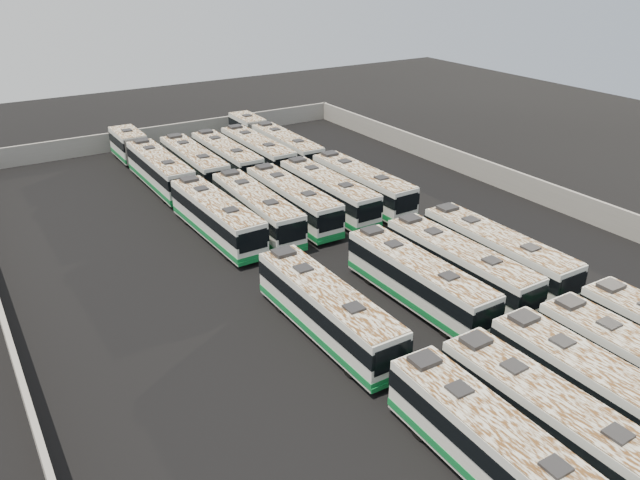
{
  "coord_description": "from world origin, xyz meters",
  "views": [
    {
      "loc": [
        -22.96,
        -35.21,
        21.21
      ],
      "look_at": [
        -0.81,
        0.31,
        1.6
      ],
      "focal_mm": 35.0,
      "sensor_mm": 36.0,
      "label": 1
    }
  ],
  "objects_px": {
    "bus_front_left": "(557,425)",
    "bus_midfront_far_left": "(327,309)",
    "bus_midback_center": "(292,201)",
    "bus_back_right": "(257,152)",
    "bus_midfront_far_right": "(497,253)",
    "bus_midback_right": "(328,192)",
    "bus_midback_left": "(256,209)",
    "bus_midfront_right": "(459,265)",
    "bus_front_far_left": "(499,452)",
    "bus_midfront_center": "(418,280)",
    "bus_back_left": "(194,164)",
    "bus_back_center": "(226,158)",
    "bus_midback_far_left": "(217,217)",
    "bus_back_far_left": "(149,161)",
    "bus_midback_far_right": "(362,185)",
    "bus_back_far_right": "(273,141)",
    "bus_front_center": "(604,395)"
  },
  "relations": [
    {
      "from": "bus_front_left",
      "to": "bus_back_far_right",
      "type": "bearing_deg",
      "value": 76.06
    },
    {
      "from": "bus_back_center",
      "to": "bus_midback_left",
      "type": "bearing_deg",
      "value": -104.23
    },
    {
      "from": "bus_front_far_left",
      "to": "bus_midback_far_left",
      "type": "height_order",
      "value": "bus_midback_far_left"
    },
    {
      "from": "bus_front_left",
      "to": "bus_front_center",
      "type": "distance_m",
      "value": 3.61
    },
    {
      "from": "bus_midfront_far_left",
      "to": "bus_midfront_center",
      "type": "xyz_separation_m",
      "value": [
        7.02,
        0.01,
        -0.05
      ]
    },
    {
      "from": "bus_midfront_far_right",
      "to": "bus_midfront_center",
      "type": "bearing_deg",
      "value": -179.5
    },
    {
      "from": "bus_midfront_far_left",
      "to": "bus_back_center",
      "type": "xyz_separation_m",
      "value": [
        7.13,
        30.34,
        -0.03
      ]
    },
    {
      "from": "bus_front_far_left",
      "to": "bus_midback_far_right",
      "type": "relative_size",
      "value": 0.98
    },
    {
      "from": "bus_midfront_far_left",
      "to": "bus_back_far_left",
      "type": "height_order",
      "value": "bus_back_far_left"
    },
    {
      "from": "bus_front_center",
      "to": "bus_midback_left",
      "type": "xyz_separation_m",
      "value": [
        -3.56,
        29.94,
        0.01
      ]
    },
    {
      "from": "bus_midback_far_left",
      "to": "bus_back_right",
      "type": "xyz_separation_m",
      "value": [
        10.57,
        13.83,
        -0.01
      ]
    },
    {
      "from": "bus_front_center",
      "to": "bus_back_far_right",
      "type": "height_order",
      "value": "bus_front_center"
    },
    {
      "from": "bus_midfront_center",
      "to": "bus_midfront_far_right",
      "type": "relative_size",
      "value": 0.97
    },
    {
      "from": "bus_midback_far_right",
      "to": "bus_midback_right",
      "type": "bearing_deg",
      "value": 176.59
    },
    {
      "from": "bus_back_left",
      "to": "bus_back_center",
      "type": "bearing_deg",
      "value": 2.46
    },
    {
      "from": "bus_front_far_left",
      "to": "bus_midfront_center",
      "type": "height_order",
      "value": "bus_front_far_left"
    },
    {
      "from": "bus_back_far_left",
      "to": "bus_midback_right",
      "type": "bearing_deg",
      "value": -58.33
    },
    {
      "from": "bus_midback_left",
      "to": "bus_back_left",
      "type": "distance_m",
      "value": 13.92
    },
    {
      "from": "bus_front_left",
      "to": "bus_back_far_left",
      "type": "relative_size",
      "value": 0.64
    },
    {
      "from": "bus_front_left",
      "to": "bus_midfront_right",
      "type": "relative_size",
      "value": 1.0
    },
    {
      "from": "bus_midfront_far_right",
      "to": "bus_midback_left",
      "type": "distance_m",
      "value": 19.44
    },
    {
      "from": "bus_back_center",
      "to": "bus_midfront_right",
      "type": "bearing_deg",
      "value": -83.17
    },
    {
      "from": "bus_midfront_far_right",
      "to": "bus_back_right",
      "type": "xyz_separation_m",
      "value": [
        -3.53,
        30.31,
        -0.02
      ]
    },
    {
      "from": "bus_midback_center",
      "to": "bus_back_right",
      "type": "distance_m",
      "value": 14.37
    },
    {
      "from": "bus_midback_far_left",
      "to": "bus_back_left",
      "type": "relative_size",
      "value": 1.01
    },
    {
      "from": "bus_midback_left",
      "to": "bus_midfront_right",
      "type": "bearing_deg",
      "value": -64.9
    },
    {
      "from": "bus_front_left",
      "to": "bus_midfront_right",
      "type": "height_order",
      "value": "bus_front_left"
    },
    {
      "from": "bus_front_left",
      "to": "bus_midfront_far_right",
      "type": "distance_m",
      "value": 17.49
    },
    {
      "from": "bus_midback_right",
      "to": "bus_back_center",
      "type": "distance_m",
      "value": 14.27
    },
    {
      "from": "bus_midfront_right",
      "to": "bus_midback_right",
      "type": "bearing_deg",
      "value": 88.94
    },
    {
      "from": "bus_midfront_far_left",
      "to": "bus_midfront_right",
      "type": "height_order",
      "value": "bus_midfront_far_left"
    },
    {
      "from": "bus_midfront_far_left",
      "to": "bus_midback_far_right",
      "type": "xyz_separation_m",
      "value": [
        14.18,
        16.36,
        -0.0
      ]
    },
    {
      "from": "bus_front_center",
      "to": "bus_back_far_left",
      "type": "xyz_separation_m",
      "value": [
        -6.99,
        47.2,
        0.01
      ]
    },
    {
      "from": "bus_midback_right",
      "to": "bus_front_left",
      "type": "bearing_deg",
      "value": -103.89
    },
    {
      "from": "bus_front_left",
      "to": "bus_midfront_far_left",
      "type": "height_order",
      "value": "bus_midfront_far_left"
    },
    {
      "from": "bus_midfront_right",
      "to": "bus_midback_far_right",
      "type": "height_order",
      "value": "bus_midback_far_right"
    },
    {
      "from": "bus_front_left",
      "to": "bus_midback_right",
      "type": "bearing_deg",
      "value": 75.56
    },
    {
      "from": "bus_midfront_far_right",
      "to": "bus_midback_right",
      "type": "height_order",
      "value": "bus_midfront_far_right"
    },
    {
      "from": "bus_midfront_right",
      "to": "bus_midfront_far_right",
      "type": "height_order",
      "value": "bus_midfront_far_right"
    },
    {
      "from": "bus_midback_far_left",
      "to": "bus_midback_far_right",
      "type": "relative_size",
      "value": 1.0
    },
    {
      "from": "bus_midfront_center",
      "to": "bus_midfront_far_right",
      "type": "xyz_separation_m",
      "value": [
        7.17,
        0.05,
        0.05
      ]
    },
    {
      "from": "bus_midback_far_right",
      "to": "bus_midfront_right",
      "type": "bearing_deg",
      "value": -103.31
    },
    {
      "from": "bus_front_center",
      "to": "bus_back_right",
      "type": "relative_size",
      "value": 1.0
    },
    {
      "from": "bus_midback_far_left",
      "to": "bus_midback_left",
      "type": "xyz_separation_m",
      "value": [
        3.43,
        -0.22,
        -0.01
      ]
    },
    {
      "from": "bus_midback_far_left",
      "to": "bus_back_far_left",
      "type": "relative_size",
      "value": 0.65
    },
    {
      "from": "bus_midfront_center",
      "to": "bus_back_far_right",
      "type": "xyz_separation_m",
      "value": [
        7.17,
        33.5,
        -0.03
      ]
    },
    {
      "from": "bus_midfront_far_left",
      "to": "bus_midback_far_left",
      "type": "height_order",
      "value": "bus_midback_far_left"
    },
    {
      "from": "bus_midfront_far_left",
      "to": "bus_midback_left",
      "type": "bearing_deg",
      "value": 77.73
    },
    {
      "from": "bus_midback_far_left",
      "to": "bus_back_right",
      "type": "distance_m",
      "value": 17.41
    },
    {
      "from": "bus_midfront_far_right",
      "to": "bus_midback_right",
      "type": "xyz_separation_m",
      "value": [
        -3.57,
        16.44,
        -0.03
      ]
    }
  ]
}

